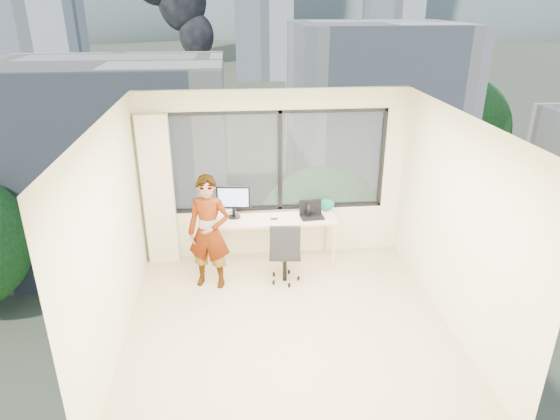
{
  "coord_description": "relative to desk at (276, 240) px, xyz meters",
  "views": [
    {
      "loc": [
        -0.62,
        -5.1,
        3.77
      ],
      "look_at": [
        0.0,
        1.0,
        1.15
      ],
      "focal_mm": 31.76,
      "sensor_mm": 36.0,
      "label": 1
    }
  ],
  "objects": [
    {
      "name": "floor",
      "position": [
        0.0,
        -1.66,
        -0.38
      ],
      "size": [
        4.0,
        4.0,
        0.01
      ],
      "primitive_type": "cube",
      "color": "#D2B788",
      "rests_on": "ground"
    },
    {
      "name": "ceiling",
      "position": [
        0.0,
        -1.66,
        2.23
      ],
      "size": [
        4.0,
        4.0,
        0.01
      ],
      "primitive_type": "cube",
      "color": "white",
      "rests_on": "ground"
    },
    {
      "name": "wall_front",
      "position": [
        0.0,
        -3.66,
        0.93
      ],
      "size": [
        4.0,
        0.01,
        2.6
      ],
      "primitive_type": "cube",
      "color": "#F3ECBC",
      "rests_on": "ground"
    },
    {
      "name": "wall_left",
      "position": [
        -2.0,
        -1.66,
        0.93
      ],
      "size": [
        0.01,
        4.0,
        2.6
      ],
      "primitive_type": "cube",
      "color": "#F3ECBC",
      "rests_on": "ground"
    },
    {
      "name": "wall_right",
      "position": [
        2.0,
        -1.66,
        0.93
      ],
      "size": [
        0.01,
        4.0,
        2.6
      ],
      "primitive_type": "cube",
      "color": "#F3ECBC",
      "rests_on": "ground"
    },
    {
      "name": "window_wall",
      "position": [
        0.05,
        0.34,
        1.15
      ],
      "size": [
        3.3,
        0.16,
        1.55
      ],
      "primitive_type": null,
      "color": "black",
      "rests_on": "ground"
    },
    {
      "name": "curtain",
      "position": [
        -1.72,
        0.22,
        0.77
      ],
      "size": [
        0.45,
        0.14,
        2.3
      ],
      "primitive_type": "cube",
      "color": "beige",
      "rests_on": "floor"
    },
    {
      "name": "desk",
      "position": [
        0.0,
        0.0,
        0.0
      ],
      "size": [
        1.8,
        0.6,
        0.75
      ],
      "primitive_type": "cube",
      "color": "beige",
      "rests_on": "floor"
    },
    {
      "name": "chair",
      "position": [
        0.08,
        -0.58,
        0.11
      ],
      "size": [
        0.55,
        0.55,
        0.97
      ],
      "primitive_type": null,
      "rotation": [
        0.0,
        0.0,
        -0.1
      ],
      "color": "black",
      "rests_on": "floor"
    },
    {
      "name": "person",
      "position": [
        -0.97,
        -0.57,
        0.44
      ],
      "size": [
        0.67,
        0.52,
        1.63
      ],
      "primitive_type": "imported",
      "rotation": [
        0.0,
        0.0,
        -0.24
      ],
      "color": "#2D2D33",
      "rests_on": "floor"
    },
    {
      "name": "monitor",
      "position": [
        -0.62,
        0.07,
        0.62
      ],
      "size": [
        0.51,
        0.16,
        0.5
      ],
      "primitive_type": null,
      "rotation": [
        0.0,
        0.0,
        -0.12
      ],
      "color": "black",
      "rests_on": "desk"
    },
    {
      "name": "game_console",
      "position": [
        -0.8,
        0.23,
        0.42
      ],
      "size": [
        0.41,
        0.37,
        0.08
      ],
      "primitive_type": "cube",
      "rotation": [
        0.0,
        0.0,
        0.3
      ],
      "color": "white",
      "rests_on": "desk"
    },
    {
      "name": "laptop",
      "position": [
        0.54,
        -0.06,
        0.49
      ],
      "size": [
        0.37,
        0.39,
        0.22
      ],
      "primitive_type": null,
      "rotation": [
        0.0,
        0.0,
        0.09
      ],
      "color": "black",
      "rests_on": "desk"
    },
    {
      "name": "cellphone",
      "position": [
        -0.03,
        -0.06,
        0.38
      ],
      "size": [
        0.1,
        0.05,
        0.01
      ],
      "primitive_type": "cube",
      "rotation": [
        0.0,
        0.0,
        -0.04
      ],
      "color": "black",
      "rests_on": "desk"
    },
    {
      "name": "pen_cup",
      "position": [
        0.5,
        -0.02,
        0.42
      ],
      "size": [
        0.08,
        0.08,
        0.09
      ],
      "primitive_type": "cylinder",
      "rotation": [
        0.0,
        0.0,
        0.02
      ],
      "color": "black",
      "rests_on": "desk"
    },
    {
      "name": "handbag",
      "position": [
        0.8,
        0.18,
        0.47
      ],
      "size": [
        0.26,
        0.13,
        0.2
      ],
      "primitive_type": "ellipsoid",
      "rotation": [
        0.0,
        0.0,
        0.01
      ],
      "color": "#0D4C51",
      "rests_on": "desk"
    },
    {
      "name": "exterior_ground",
      "position": [
        0.0,
        118.34,
        -14.38
      ],
      "size": [
        400.0,
        400.0,
        0.04
      ],
      "primitive_type": "cube",
      "color": "#515B3D",
      "rests_on": "ground"
    },
    {
      "name": "near_bldg_a",
      "position": [
        -9.0,
        28.34,
        -7.38
      ],
      "size": [
        16.0,
        12.0,
        14.0
      ],
      "primitive_type": "cube",
      "color": "beige",
      "rests_on": "exterior_ground"
    },
    {
      "name": "near_bldg_b",
      "position": [
        12.0,
        36.34,
        -6.38
      ],
      "size": [
        14.0,
        13.0,
        16.0
      ],
      "primitive_type": "cube",
      "color": "white",
      "rests_on": "exterior_ground"
    },
    {
      "name": "far_tower_a",
      "position": [
        -35.0,
        93.34,
        -0.38
      ],
      "size": [
        14.0,
        14.0,
        28.0
      ],
      "primitive_type": "cube",
      "color": "silver",
      "rests_on": "exterior_ground"
    },
    {
      "name": "far_tower_b",
      "position": [
        8.0,
        118.34,
        0.62
      ],
      "size": [
        13.0,
        13.0,
        30.0
      ],
      "primitive_type": "cube",
      "color": "silver",
      "rests_on": "exterior_ground"
    },
    {
      "name": "far_tower_c",
      "position": [
        45.0,
        138.34,
        -1.38
      ],
      "size": [
        15.0,
        15.0,
        26.0
      ],
      "primitive_type": "cube",
      "color": "silver",
      "rests_on": "exterior_ground"
    },
    {
      "name": "far_tower_d",
      "position": [
        -60.0,
        148.34,
        -3.38
      ],
      "size": [
        16.0,
        14.0,
        22.0
      ],
      "primitive_type": "cube",
      "color": "silver",
      "rests_on": "exterior_ground"
    },
    {
      "name": "hill_a",
      "position": [
        -120.0,
        318.34,
        -14.38
      ],
      "size": [
        288.0,
        216.0,
        90.0
      ],
      "primitive_type": "ellipsoid",
      "color": "slate",
      "rests_on": "exterior_ground"
    },
    {
      "name": "hill_b",
      "position": [
        100.0,
        318.34,
        -14.38
      ],
      "size": [
        300.0,
        220.0,
        96.0
      ],
      "primitive_type": "ellipsoid",
      "color": "slate",
      "rests_on": "exterior_ground"
    },
    {
      "name": "tree_b",
      "position": [
        4.0,
        16.34,
        -9.88
      ],
      "size": [
        7.6,
        7.6,
        9.0
      ],
      "primitive_type": null,
      "color": "#174718",
      "rests_on": "exterior_ground"
    },
    {
      "name": "tree_c",
      "position": [
        22.0,
        38.34,
        -9.38
      ],
      "size": [
        8.4,
        8.4,
        10.0
      ],
      "primitive_type": null,
      "color": "#174718",
      "rests_on": "exterior_ground"
    }
  ]
}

